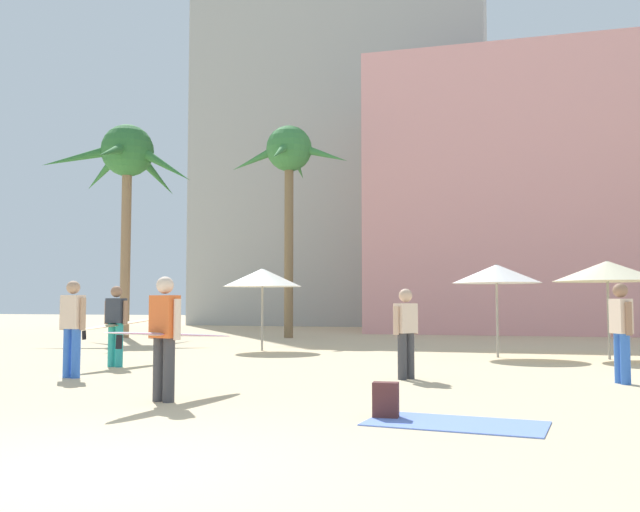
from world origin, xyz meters
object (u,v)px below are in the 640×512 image
palm_tree_left (126,161)px  person_far_left (72,324)px  person_mid_left (119,323)px  cafe_umbrella_0 (262,278)px  person_mid_right (168,333)px  cafe_umbrella_1 (496,274)px  backpack (386,401)px  person_mid_center (406,330)px  beach_towel (456,423)px  cafe_umbrella_3 (607,271)px  palm_tree_far_left (289,161)px  person_near_left (621,329)px

palm_tree_left → person_far_left: 15.45m
person_mid_left → person_far_left: size_ratio=1.74×
cafe_umbrella_0 → person_mid_right: cafe_umbrella_0 is taller
cafe_umbrella_1 → backpack: bearing=-97.0°
person_mid_center → beach_towel: bearing=139.6°
cafe_umbrella_3 → person_mid_center: cafe_umbrella_3 is taller
palm_tree_far_left → cafe_umbrella_3: bearing=-35.3°
palm_tree_far_left → backpack: bearing=-68.6°
cafe_umbrella_1 → person_far_left: size_ratio=1.31×
cafe_umbrella_1 → person_near_left: cafe_umbrella_1 is taller
cafe_umbrella_1 → cafe_umbrella_3: bearing=1.7°
person_mid_left → person_mid_center: 6.28m
cafe_umbrella_1 → palm_tree_far_left: bearing=136.4°
palm_tree_far_left → cafe_umbrella_0: size_ratio=3.54×
cafe_umbrella_0 → cafe_umbrella_1: size_ratio=1.01×
palm_tree_far_left → person_near_left: palm_tree_far_left is taller
person_near_left → person_mid_center: (-3.58, -0.25, -0.05)m
palm_tree_far_left → cafe_umbrella_0: (1.37, -6.71, -4.77)m
cafe_umbrella_0 → person_far_left: bearing=-97.1°
person_mid_right → person_far_left: size_ratio=1.59×
palm_tree_far_left → cafe_umbrella_3: palm_tree_far_left is taller
cafe_umbrella_3 → backpack: size_ratio=6.04×
palm_tree_left → beach_towel: bearing=-48.9°
cafe_umbrella_1 → cafe_umbrella_0: bearing=173.6°
cafe_umbrella_3 → person_mid_right: cafe_umbrella_3 is taller
person_mid_center → person_far_left: 6.00m
person_near_left → person_far_left: bearing=170.2°
palm_tree_far_left → person_mid_left: (0.06, -12.00, -5.89)m
backpack → person_far_left: bearing=62.9°
person_mid_right → person_mid_center: person_mid_right is taller
palm_tree_far_left → beach_towel: palm_tree_far_left is taller
person_mid_right → person_mid_left: bearing=58.3°
backpack → person_mid_left: (-6.57, 4.93, 0.72)m
palm_tree_far_left → cafe_umbrella_0: palm_tree_far_left is taller
cafe_umbrella_0 → cafe_umbrella_3: cafe_umbrella_3 is taller
cafe_umbrella_1 → person_mid_right: size_ratio=0.83×
cafe_umbrella_1 → cafe_umbrella_3: cafe_umbrella_3 is taller
cafe_umbrella_0 → palm_tree_left: bearing=145.3°
person_mid_right → palm_tree_far_left: bearing=32.0°
person_near_left → cafe_umbrella_1: bearing=92.6°
cafe_umbrella_0 → person_mid_left: size_ratio=0.76×
cafe_umbrella_1 → beach_towel: (-0.34, -9.69, -2.05)m
person_mid_center → person_mid_left: bearing=27.2°
cafe_umbrella_1 → person_near_left: (2.08, -5.11, -1.14)m
cafe_umbrella_0 → person_mid_right: bearing=-77.7°
person_far_left → palm_tree_left: bearing=-141.5°
cafe_umbrella_1 → person_mid_left: cafe_umbrella_1 is taller
cafe_umbrella_0 → person_near_left: cafe_umbrella_0 is taller
palm_tree_far_left → cafe_umbrella_3: size_ratio=3.22×
cafe_umbrella_1 → person_near_left: size_ratio=1.37×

